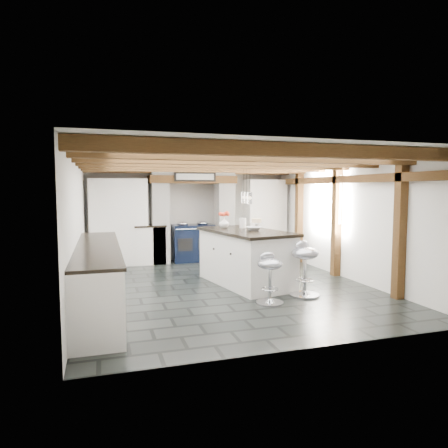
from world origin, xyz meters
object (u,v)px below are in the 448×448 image
object	(u,v)px
range_cooker	(193,242)
bar_stool_far	(270,272)
bar_stool_near	(304,262)
kitchen_island	(245,256)

from	to	relation	value
range_cooker	bar_stool_far	bearing A→B (deg)	-85.32
bar_stool_near	kitchen_island	bearing A→B (deg)	99.03
bar_stool_far	range_cooker	bearing A→B (deg)	87.10
range_cooker	kitchen_island	size ratio (longest dim) A/B	0.45
bar_stool_near	bar_stool_far	xyz separation A→B (m)	(-0.72, -0.24, -0.08)
kitchen_island	range_cooker	bearing A→B (deg)	87.95
bar_stool_near	bar_stool_far	size ratio (longest dim) A/B	1.15
kitchen_island	bar_stool_near	world-z (taller)	kitchen_island
range_cooker	kitchen_island	world-z (taller)	kitchen_island
range_cooker	kitchen_island	xyz separation A→B (m)	(0.41, -2.62, 0.05)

